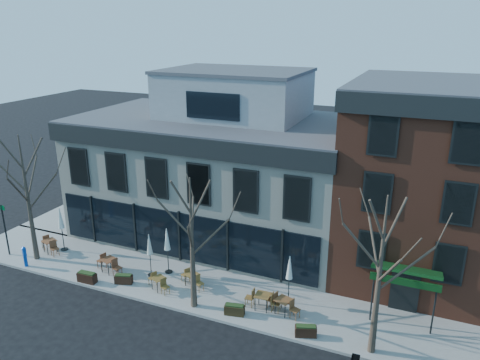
% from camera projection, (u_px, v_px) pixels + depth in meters
% --- Properties ---
extents(ground, '(120.00, 120.00, 0.00)m').
position_uv_depth(ground, '(182.00, 263.00, 28.89)').
color(ground, black).
rests_on(ground, ground).
extents(sidewalk_front, '(33.50, 4.70, 0.15)m').
position_uv_depth(sidewalk_front, '(213.00, 291.00, 25.78)').
color(sidewalk_front, gray).
rests_on(sidewalk_front, ground).
extents(sidewalk_side, '(4.50, 12.00, 0.15)m').
position_uv_depth(sidewalk_side, '(98.00, 203.00, 38.26)').
color(sidewalk_side, gray).
rests_on(sidewalk_side, ground).
extents(corner_building, '(18.39, 10.39, 11.10)m').
position_uv_depth(corner_building, '(217.00, 168.00, 31.76)').
color(corner_building, silver).
rests_on(corner_building, ground).
extents(red_brick_building, '(8.20, 11.78, 11.18)m').
position_uv_depth(red_brick_building, '(421.00, 180.00, 26.59)').
color(red_brick_building, brown).
rests_on(red_brick_building, ground).
extents(tree_corner, '(3.93, 3.98, 7.92)m').
position_uv_depth(tree_corner, '(28.00, 197.00, 27.88)').
color(tree_corner, '#382B21').
rests_on(tree_corner, sidewalk_front).
extents(tree_mid, '(3.50, 3.55, 7.04)m').
position_uv_depth(tree_mid, '(192.00, 243.00, 23.15)').
color(tree_mid, '#382B21').
rests_on(tree_mid, sidewalk_front).
extents(tree_right, '(3.72, 3.77, 7.48)m').
position_uv_depth(tree_right, '(380.00, 275.00, 19.74)').
color(tree_right, '#382B21').
rests_on(tree_right, sidewalk_front).
extents(sign_pole, '(0.50, 0.10, 3.40)m').
position_uv_depth(sign_pole, '(5.00, 227.00, 29.06)').
color(sign_pole, black).
rests_on(sign_pole, sidewalk_front).
extents(call_box, '(0.27, 0.26, 1.32)m').
position_uv_depth(call_box, '(25.00, 256.00, 28.05)').
color(call_box, '#0D43AF').
rests_on(call_box, sidewalk_front).
extents(cafe_set_0, '(1.91, 1.16, 0.99)m').
position_uv_depth(cafe_set_0, '(50.00, 245.00, 29.86)').
color(cafe_set_0, brown).
rests_on(cafe_set_0, sidewalk_front).
extents(cafe_set_1, '(1.99, 0.94, 1.02)m').
position_uv_depth(cafe_set_1, '(109.00, 264.00, 27.47)').
color(cafe_set_1, brown).
rests_on(cafe_set_1, sidewalk_front).
extents(cafe_set_2, '(1.70, 1.07, 0.89)m').
position_uv_depth(cafe_set_2, '(159.00, 282.00, 25.67)').
color(cafe_set_2, brown).
rests_on(cafe_set_2, sidewalk_front).
extents(cafe_set_3, '(1.75, 1.11, 0.91)m').
position_uv_depth(cafe_set_3, '(192.00, 279.00, 25.99)').
color(cafe_set_3, brown).
rests_on(cafe_set_3, sidewalk_front).
extents(cafe_set_4, '(1.91, 0.79, 1.00)m').
position_uv_depth(cafe_set_4, '(263.00, 300.00, 23.92)').
color(cafe_set_4, brown).
rests_on(cafe_set_4, sidewalk_front).
extents(cafe_set_5, '(1.91, 0.96, 0.98)m').
position_uv_depth(cafe_set_5, '(283.00, 304.00, 23.55)').
color(cafe_set_5, brown).
rests_on(cafe_set_5, sidewalk_front).
extents(umbrella_0, '(0.47, 0.47, 2.94)m').
position_uv_depth(umbrella_0, '(61.00, 220.00, 29.63)').
color(umbrella_0, black).
rests_on(umbrella_0, sidewalk_front).
extents(umbrella_1, '(0.42, 0.42, 2.62)m').
position_uv_depth(umbrella_1, '(149.00, 247.00, 26.66)').
color(umbrella_1, black).
rests_on(umbrella_1, sidewalk_front).
extents(umbrella_2, '(0.45, 0.45, 2.82)m').
position_uv_depth(umbrella_2, '(167.00, 242.00, 26.94)').
color(umbrella_2, black).
rests_on(umbrella_2, sidewalk_front).
extents(umbrella_4, '(0.43, 0.43, 2.71)m').
position_uv_depth(umbrella_4, '(289.00, 270.00, 24.01)').
color(umbrella_4, black).
rests_on(umbrella_4, sidewalk_front).
extents(planter_0, '(1.12, 0.48, 0.62)m').
position_uv_depth(planter_0, '(87.00, 277.00, 26.45)').
color(planter_0, black).
rests_on(planter_0, sidewalk_front).
extents(planter_1, '(1.06, 0.68, 0.55)m').
position_uv_depth(planter_1, '(124.00, 279.00, 26.34)').
color(planter_1, black).
rests_on(planter_1, sidewalk_front).
extents(planter_2, '(1.07, 0.60, 0.57)m').
position_uv_depth(planter_2, '(235.00, 310.00, 23.52)').
color(planter_2, '#322310').
rests_on(planter_2, sidewalk_front).
extents(planter_3, '(1.08, 0.71, 0.56)m').
position_uv_depth(planter_3, '(306.00, 331.00, 21.91)').
color(planter_3, black).
rests_on(planter_3, sidewalk_front).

